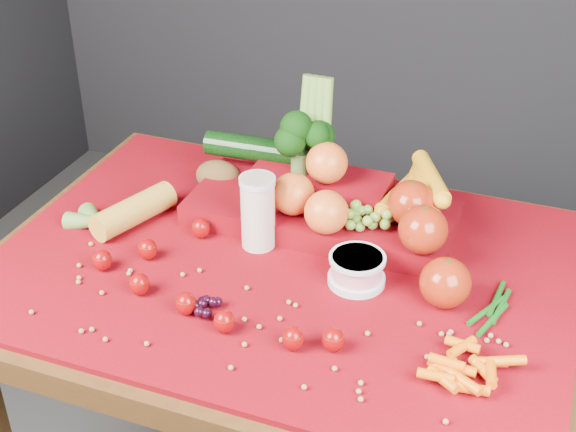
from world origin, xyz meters
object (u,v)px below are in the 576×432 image
(milk_glass, at_px, (258,210))
(yogurt_bowl, at_px, (357,269))
(table, at_px, (284,307))
(produce_mound, at_px, (338,200))

(milk_glass, distance_m, yogurt_bowl, 0.22)
(table, distance_m, yogurt_bowl, 0.20)
(produce_mound, bearing_deg, milk_glass, -137.42)
(table, distance_m, produce_mound, 0.23)
(table, height_order, produce_mound, produce_mound)
(table, relative_size, milk_glass, 7.55)
(milk_glass, relative_size, yogurt_bowl, 1.42)
(milk_glass, bearing_deg, table, -28.58)
(milk_glass, bearing_deg, yogurt_bowl, -13.53)
(yogurt_bowl, bearing_deg, milk_glass, 166.47)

